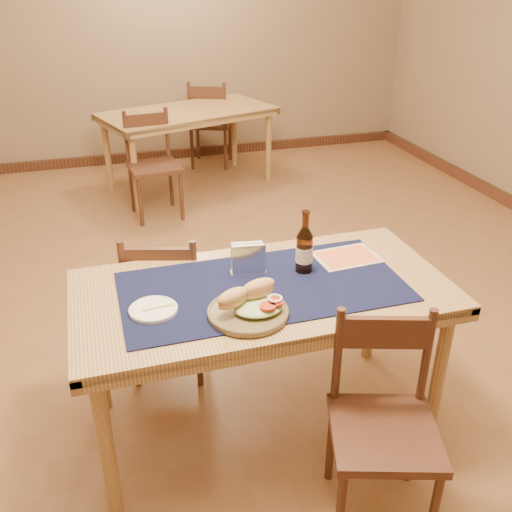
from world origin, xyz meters
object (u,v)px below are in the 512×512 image
object	(u,v)px
main_table	(263,303)
sandwich_plate	(250,307)
beer_bottle	(304,249)
chair_main_far	(166,301)
back_table	(188,119)
chair_main_near	(383,421)
napkin_holder	(248,259)

from	to	relation	value
main_table	sandwich_plate	distance (m)	0.25
beer_bottle	chair_main_far	bearing A→B (deg)	142.40
back_table	chair_main_far	xyz separation A→B (m)	(-0.66, -2.80, -0.23)
back_table	chair_main_far	world-z (taller)	chair_main_far
main_table	chair_main_near	bearing A→B (deg)	-63.46
chair_main_far	sandwich_plate	world-z (taller)	sandwich_plate
chair_main_far	napkin_holder	size ratio (longest dim) A/B	5.11
beer_bottle	napkin_holder	size ratio (longest dim) A/B	1.74
sandwich_plate	chair_main_far	bearing A→B (deg)	108.86
chair_main_far	napkin_holder	xyz separation A→B (m)	(0.33, -0.38, 0.38)
sandwich_plate	beer_bottle	bearing A→B (deg)	39.39
chair_main_near	beer_bottle	distance (m)	0.79
chair_main_far	beer_bottle	distance (m)	0.84
chair_main_far	beer_bottle	bearing A→B (deg)	-37.60
napkin_holder	sandwich_plate	bearing A→B (deg)	-105.03
back_table	napkin_holder	world-z (taller)	napkin_holder
sandwich_plate	napkin_holder	world-z (taller)	napkin_holder
beer_bottle	napkin_holder	xyz separation A→B (m)	(-0.24, 0.06, -0.04)
chair_main_near	sandwich_plate	xyz separation A→B (m)	(-0.41, 0.40, 0.34)
back_table	main_table	bearing A→B (deg)	-95.18
chair_main_far	chair_main_near	size ratio (longest dim) A/B	0.99
chair_main_far	napkin_holder	world-z (taller)	napkin_holder
back_table	sandwich_plate	size ratio (longest dim) A/B	5.43
chair_main_far	beer_bottle	xyz separation A→B (m)	(0.57, -0.44, 0.42)
back_table	napkin_holder	bearing A→B (deg)	-95.85
main_table	chair_main_near	size ratio (longest dim) A/B	1.87
back_table	beer_bottle	distance (m)	3.25
main_table	beer_bottle	world-z (taller)	beer_bottle
sandwich_plate	back_table	bearing A→B (deg)	83.28
beer_bottle	napkin_holder	world-z (taller)	beer_bottle
chair_main_far	beer_bottle	size ratio (longest dim) A/B	2.94
beer_bottle	back_table	bearing A→B (deg)	88.49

